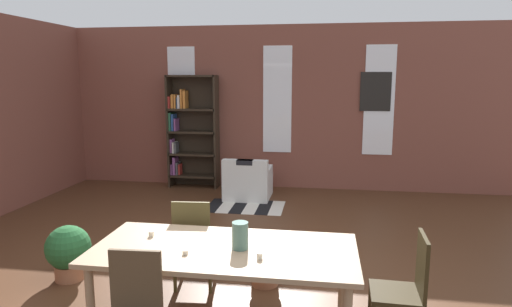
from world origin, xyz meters
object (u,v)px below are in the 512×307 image
object	(u,v)px
vase_on_table	(240,236)
armchair_white	(248,183)
dining_chair_far_left	(194,240)
potted_plant_by_shelf	(265,263)
dining_table	(224,256)
bookshelf_tall	(190,130)
potted_plant_corner	(68,251)
dining_chair_head_right	(406,287)

from	to	relation	value
vase_on_table	armchair_white	size ratio (longest dim) A/B	0.28
dining_chair_far_left	potted_plant_by_shelf	world-z (taller)	dining_chair_far_left
dining_table	bookshelf_tall	xyz separation A→B (m)	(-1.81, 4.92, 0.46)
dining_chair_far_left	potted_plant_corner	bearing A→B (deg)	-179.24
dining_table	dining_chair_far_left	size ratio (longest dim) A/B	2.31
dining_table	potted_plant_corner	size ratio (longest dim) A/B	3.68
dining_chair_head_right	vase_on_table	bearing A→B (deg)	179.88
vase_on_table	dining_chair_head_right	size ratio (longest dim) A/B	0.24
dining_table	potted_plant_by_shelf	distance (m)	1.04
potted_plant_by_shelf	bookshelf_tall	bearing A→B (deg)	116.91
armchair_white	bookshelf_tall	bearing A→B (deg)	151.36
armchair_white	potted_plant_by_shelf	xyz separation A→B (m)	(0.75, -3.31, -0.04)
dining_table	armchair_white	world-z (taller)	dining_table
dining_table	dining_chair_head_right	xyz separation A→B (m)	(1.47, -0.00, -0.17)
dining_chair_head_right	potted_plant_by_shelf	bearing A→B (deg)	143.78
dining_chair_far_left	dining_chair_head_right	size ratio (longest dim) A/B	1.00
dining_chair_far_left	potted_plant_by_shelf	distance (m)	0.78
armchair_white	potted_plant_corner	distance (m)	3.76
dining_chair_far_left	dining_chair_head_right	distance (m)	2.09
dining_table	dining_chair_head_right	distance (m)	1.48
vase_on_table	dining_chair_far_left	bearing A→B (deg)	130.48
dining_chair_head_right	dining_chair_far_left	bearing A→B (deg)	159.47
dining_chair_far_left	potted_plant_by_shelf	size ratio (longest dim) A/B	2.03
armchair_white	potted_plant_by_shelf	world-z (taller)	armchair_white
potted_plant_corner	vase_on_table	bearing A→B (deg)	-19.48
dining_table	potted_plant_corner	world-z (taller)	dining_table
dining_table	vase_on_table	xyz separation A→B (m)	(0.14, 0.00, 0.18)
dining_chair_head_right	armchair_white	size ratio (longest dim) A/B	1.18
dining_table	armchair_white	size ratio (longest dim) A/B	2.71
vase_on_table	dining_chair_head_right	world-z (taller)	vase_on_table
bookshelf_tall	vase_on_table	bearing A→B (deg)	-68.39
armchair_white	potted_plant_by_shelf	size ratio (longest dim) A/B	1.72
potted_plant_by_shelf	dining_table	bearing A→B (deg)	-103.58
potted_plant_by_shelf	dining_chair_head_right	bearing A→B (deg)	-36.22
dining_chair_far_left	potted_plant_corner	world-z (taller)	dining_chair_far_left
dining_chair_far_left	bookshelf_tall	distance (m)	4.43
dining_table	armchair_white	bearing A→B (deg)	97.19
vase_on_table	dining_table	bearing A→B (deg)	180.00
dining_chair_far_left	potted_plant_by_shelf	bearing A→B (deg)	14.45
dining_chair_far_left	dining_chair_head_right	xyz separation A→B (m)	(1.96, -0.73, 0.00)
vase_on_table	potted_plant_by_shelf	bearing A→B (deg)	84.72
potted_plant_by_shelf	potted_plant_corner	size ratio (longest dim) A/B	0.79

